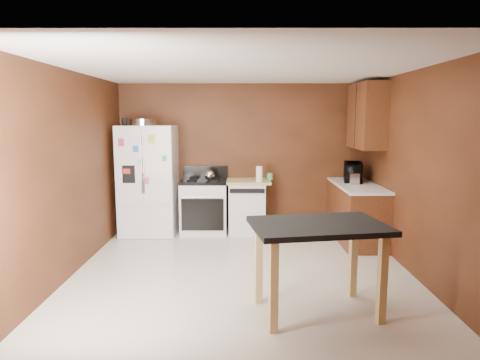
{
  "coord_description": "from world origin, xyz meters",
  "views": [
    {
      "loc": [
        -0.01,
        -5.13,
        1.93
      ],
      "look_at": [
        -0.03,
        0.85,
        1.05
      ],
      "focal_mm": 32.0,
      "sensor_mm": 36.0,
      "label": 1
    }
  ],
  "objects_px": {
    "microwave": "(353,173)",
    "refrigerator": "(149,180)",
    "roasting_pan": "(143,122)",
    "toaster": "(354,178)",
    "paper_towel": "(259,174)",
    "island": "(318,237)",
    "kettle": "(210,175)",
    "dishwasher": "(247,206)",
    "gas_range": "(204,205)",
    "pen_cup": "(125,122)",
    "green_canister": "(270,176)"
  },
  "relations": [
    {
      "from": "kettle",
      "to": "paper_towel",
      "type": "relative_size",
      "value": 0.69
    },
    {
      "from": "pen_cup",
      "to": "microwave",
      "type": "distance_m",
      "value": 3.77
    },
    {
      "from": "dishwasher",
      "to": "microwave",
      "type": "bearing_deg",
      "value": -6.62
    },
    {
      "from": "paper_towel",
      "to": "toaster",
      "type": "relative_size",
      "value": 1.04
    },
    {
      "from": "green_canister",
      "to": "refrigerator",
      "type": "height_order",
      "value": "refrigerator"
    },
    {
      "from": "gas_range",
      "to": "kettle",
      "type": "bearing_deg",
      "value": -36.8
    },
    {
      "from": "island",
      "to": "pen_cup",
      "type": "bearing_deg",
      "value": 132.64
    },
    {
      "from": "pen_cup",
      "to": "gas_range",
      "type": "distance_m",
      "value": 1.88
    },
    {
      "from": "microwave",
      "to": "gas_range",
      "type": "height_order",
      "value": "microwave"
    },
    {
      "from": "paper_towel",
      "to": "green_canister",
      "type": "bearing_deg",
      "value": 48.25
    },
    {
      "from": "roasting_pan",
      "to": "kettle",
      "type": "xyz_separation_m",
      "value": [
        1.06,
        0.02,
        -0.87
      ]
    },
    {
      "from": "refrigerator",
      "to": "microwave",
      "type": "bearing_deg",
      "value": -1.95
    },
    {
      "from": "roasting_pan",
      "to": "island",
      "type": "relative_size",
      "value": 0.3
    },
    {
      "from": "green_canister",
      "to": "refrigerator",
      "type": "distance_m",
      "value": 2.02
    },
    {
      "from": "toaster",
      "to": "microwave",
      "type": "height_order",
      "value": "microwave"
    },
    {
      "from": "kettle",
      "to": "refrigerator",
      "type": "height_order",
      "value": "refrigerator"
    },
    {
      "from": "paper_towel",
      "to": "roasting_pan",
      "type": "bearing_deg",
      "value": 178.86
    },
    {
      "from": "toaster",
      "to": "refrigerator",
      "type": "xyz_separation_m",
      "value": [
        -3.29,
        0.36,
        -0.09
      ]
    },
    {
      "from": "green_canister",
      "to": "island",
      "type": "bearing_deg",
      "value": -85.0
    },
    {
      "from": "paper_towel",
      "to": "dishwasher",
      "type": "xyz_separation_m",
      "value": [
        -0.2,
        0.16,
        -0.56
      ]
    },
    {
      "from": "kettle",
      "to": "paper_towel",
      "type": "height_order",
      "value": "paper_towel"
    },
    {
      "from": "roasting_pan",
      "to": "gas_range",
      "type": "height_order",
      "value": "roasting_pan"
    },
    {
      "from": "toaster",
      "to": "roasting_pan",
      "type": "bearing_deg",
      "value": -179.71
    },
    {
      "from": "roasting_pan",
      "to": "pen_cup",
      "type": "height_order",
      "value": "pen_cup"
    },
    {
      "from": "dishwasher",
      "to": "pen_cup",
      "type": "bearing_deg",
      "value": -174.19
    },
    {
      "from": "paper_towel",
      "to": "microwave",
      "type": "bearing_deg",
      "value": -1.5
    },
    {
      "from": "pen_cup",
      "to": "toaster",
      "type": "distance_m",
      "value": 3.74
    },
    {
      "from": "roasting_pan",
      "to": "microwave",
      "type": "xyz_separation_m",
      "value": [
        3.39,
        -0.08,
        -0.81
      ]
    },
    {
      "from": "green_canister",
      "to": "dishwasher",
      "type": "relative_size",
      "value": 0.13
    },
    {
      "from": "kettle",
      "to": "microwave",
      "type": "bearing_deg",
      "value": -2.41
    },
    {
      "from": "roasting_pan",
      "to": "gas_range",
      "type": "distance_m",
      "value": 1.69
    },
    {
      "from": "toaster",
      "to": "dishwasher",
      "type": "relative_size",
      "value": 0.27
    },
    {
      "from": "green_canister",
      "to": "microwave",
      "type": "relative_size",
      "value": 0.22
    },
    {
      "from": "roasting_pan",
      "to": "green_canister",
      "type": "distance_m",
      "value": 2.26
    },
    {
      "from": "roasting_pan",
      "to": "pen_cup",
      "type": "bearing_deg",
      "value": -164.58
    },
    {
      "from": "green_canister",
      "to": "island",
      "type": "distance_m",
      "value": 3.1
    },
    {
      "from": "toaster",
      "to": "dishwasher",
      "type": "distance_m",
      "value": 1.81
    },
    {
      "from": "island",
      "to": "roasting_pan",
      "type": "bearing_deg",
      "value": 128.64
    },
    {
      "from": "gas_range",
      "to": "pen_cup",
      "type": "bearing_deg",
      "value": -171.96
    },
    {
      "from": "roasting_pan",
      "to": "microwave",
      "type": "height_order",
      "value": "roasting_pan"
    },
    {
      "from": "dishwasher",
      "to": "kettle",
      "type": "bearing_deg",
      "value": -170.74
    },
    {
      "from": "roasting_pan",
      "to": "gas_range",
      "type": "bearing_deg",
      "value": 5.8
    },
    {
      "from": "dishwasher",
      "to": "island",
      "type": "bearing_deg",
      "value": -77.86
    },
    {
      "from": "green_canister",
      "to": "roasting_pan",
      "type": "bearing_deg",
      "value": -175.3
    },
    {
      "from": "green_canister",
      "to": "toaster",
      "type": "relative_size",
      "value": 0.46
    },
    {
      "from": "pen_cup",
      "to": "kettle",
      "type": "bearing_deg",
      "value": 4.21
    },
    {
      "from": "toaster",
      "to": "kettle",
      "type": "bearing_deg",
      "value": 177.21
    },
    {
      "from": "microwave",
      "to": "refrigerator",
      "type": "bearing_deg",
      "value": 99.42
    },
    {
      "from": "green_canister",
      "to": "dishwasher",
      "type": "xyz_separation_m",
      "value": [
        -0.38,
        -0.05,
        -0.49
      ]
    },
    {
      "from": "gas_range",
      "to": "dishwasher",
      "type": "bearing_deg",
      "value": 1.94
    }
  ]
}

